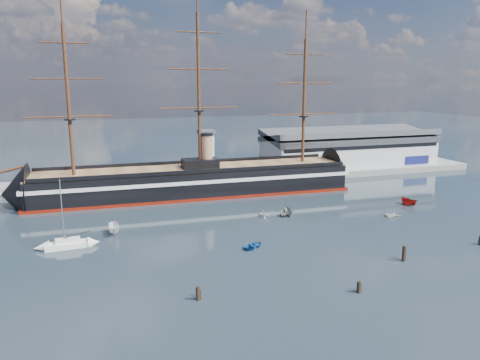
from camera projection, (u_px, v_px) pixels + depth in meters
name	position (u px, v px, depth m)	size (l,w,h in m)	color
ground	(228.00, 212.00, 116.72)	(600.00, 600.00, 0.00)	#18242E
quay	(226.00, 180.00, 153.21)	(180.00, 18.00, 2.00)	slate
warehouse	(349.00, 148.00, 169.85)	(63.00, 21.00, 11.60)	#B7BABC
quay_tower	(207.00, 153.00, 146.25)	(5.00, 5.00, 15.00)	silver
warship	(188.00, 181.00, 132.65)	(113.04, 18.05, 53.94)	black
sailboat	(68.00, 244.00, 91.38)	(8.77, 3.13, 13.79)	white
motorboat_a	(114.00, 234.00, 99.63)	(7.02, 2.57, 2.81)	silver
motorboat_b	(254.00, 248.00, 91.52)	(2.94, 1.18, 1.37)	#174B8B
motorboat_c	(288.00, 216.00, 113.32)	(5.62, 2.06, 2.25)	gray
motorboat_d	(264.00, 217.00, 111.81)	(5.32, 2.31, 1.95)	silver
motorboat_e	(395.00, 217.00, 112.01)	(2.62, 1.05, 1.22)	silver
motorboat_f	(409.00, 205.00, 122.65)	(5.74, 2.10, 2.29)	#A31D18
motorboat_g	(284.00, 216.00, 113.03)	(6.43, 2.79, 2.36)	silver
piling_near_left	(198.00, 300.00, 69.81)	(0.64, 0.64, 2.89)	black
piling_near_mid	(359.00, 293.00, 72.25)	(0.64, 0.64, 2.57)	black
piling_near_right	(403.00, 261.00, 84.85)	(0.64, 0.64, 3.60)	black
piling_far_right	(480.00, 245.00, 93.11)	(0.64, 0.64, 2.59)	black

